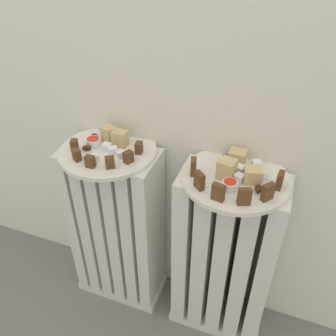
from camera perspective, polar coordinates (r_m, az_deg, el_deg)
name	(u,v)px	position (r m, az deg, el deg)	size (l,w,h in m)	color
radiator_left	(117,229)	(1.19, -8.38, -9.98)	(0.30, 0.16, 0.60)	silver
radiator_right	(224,259)	(1.10, 9.19, -14.67)	(0.30, 0.16, 0.60)	silver
plate_left	(108,151)	(0.99, -9.89, 2.78)	(0.28, 0.28, 0.01)	silver
plate_right	(235,178)	(0.89, 11.04, -1.63)	(0.28, 0.28, 0.01)	silver
dark_cake_slice_left_0	(74,145)	(1.00, -15.25, 3.66)	(0.02, 0.02, 0.03)	#56351E
dark_cake_slice_left_1	(77,155)	(0.95, -14.88, 2.12)	(0.02, 0.02, 0.03)	#56351E
dark_cake_slice_left_2	(90,162)	(0.92, -12.79, 1.05)	(0.02, 0.02, 0.03)	#56351E
dark_cake_slice_left_3	(110,162)	(0.90, -9.60, 0.93)	(0.02, 0.02, 0.03)	#56351E
dark_cake_slice_left_4	(128,157)	(0.92, -6.57, 1.82)	(0.02, 0.02, 0.03)	#56351E
dark_cake_slice_left_5	(139,148)	(0.95, -4.85, 3.36)	(0.02, 0.02, 0.03)	#56351E
marble_cake_slice_left_0	(109,134)	(1.02, -9.70, 5.54)	(0.04, 0.03, 0.05)	tan
marble_cake_slice_left_1	(120,138)	(0.99, -7.94, 4.91)	(0.04, 0.04, 0.04)	tan
turkish_delight_left_0	(120,154)	(0.94, -7.88, 2.27)	(0.02, 0.02, 0.02)	white
turkish_delight_left_1	(94,158)	(0.94, -12.11, 1.56)	(0.02, 0.02, 0.02)	white
turkish_delight_left_2	(107,147)	(0.98, -10.07, 3.39)	(0.02, 0.02, 0.02)	white
turkish_delight_left_3	(113,151)	(0.96, -9.10, 2.80)	(0.02, 0.02, 0.02)	white
medjool_date_left_0	(87,148)	(0.99, -13.32, 3.26)	(0.02, 0.02, 0.02)	#3D1E0F
medjool_date_left_1	(95,136)	(1.04, -11.96, 5.17)	(0.03, 0.01, 0.02)	#3D1E0F
medjool_date_left_2	(122,133)	(1.04, -7.56, 5.75)	(0.03, 0.02, 0.02)	#3D1E0F
jam_bowl_left	(93,141)	(1.01, -12.26, 4.32)	(0.04, 0.04, 0.02)	white
dark_cake_slice_right_0	(193,167)	(0.87, 4.23, 0.22)	(0.03, 0.01, 0.04)	#56351E
dark_cake_slice_right_1	(199,181)	(0.82, 5.21, -2.10)	(0.03, 0.01, 0.04)	#56351E
dark_cake_slice_right_2	(218,192)	(0.79, 8.31, -4.00)	(0.03, 0.01, 0.04)	#56351E
dark_cake_slice_right_3	(244,197)	(0.79, 12.53, -4.67)	(0.03, 0.01, 0.04)	#56351E
dark_cake_slice_right_4	(268,192)	(0.82, 16.20, -3.84)	(0.03, 0.01, 0.04)	#56351E
dark_cake_slice_right_5	(280,180)	(0.86, 18.03, -1.95)	(0.03, 0.01, 0.04)	#56351E
marble_cake_slice_right_0	(253,175)	(0.86, 13.87, -1.17)	(0.04, 0.04, 0.04)	tan
marble_cake_slice_right_1	(237,158)	(0.92, 11.39, 1.71)	(0.04, 0.04, 0.04)	tan
marble_cake_slice_right_2	(227,169)	(0.86, 9.68, -0.21)	(0.04, 0.04, 0.05)	tan
turkish_delight_right_0	(240,170)	(0.89, 11.85, -0.32)	(0.02, 0.02, 0.02)	white
turkish_delight_right_1	(239,178)	(0.86, 11.66, -1.69)	(0.02, 0.02, 0.02)	white
turkish_delight_right_2	(224,162)	(0.91, 9.20, 1.06)	(0.02, 0.02, 0.02)	white
turkish_delight_right_3	(256,165)	(0.92, 14.44, 0.46)	(0.02, 0.02, 0.02)	white
medjool_date_right_0	(259,189)	(0.84, 14.78, -3.33)	(0.03, 0.02, 0.01)	#3D1E0F
medjool_date_right_1	(225,157)	(0.94, 9.41, 1.80)	(0.03, 0.02, 0.01)	#3D1E0F
jam_bowl_right	(230,185)	(0.83, 10.20, -2.79)	(0.04, 0.04, 0.02)	white
fork	(262,184)	(0.87, 15.37, -2.63)	(0.02, 0.10, 0.00)	silver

